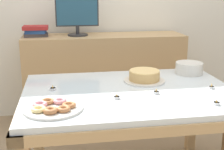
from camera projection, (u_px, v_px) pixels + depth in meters
The scene contains 12 objects.
dining_table at pixel (130, 103), 2.07m from camera, with size 1.42×1.01×0.73m.
sideboard at pixel (104, 78), 3.29m from camera, with size 1.63×0.44×0.92m.
computer_monitor at pixel (77, 17), 3.07m from camera, with size 0.42×0.20×0.38m.
book_stack at pixel (36, 31), 3.05m from camera, with size 0.24×0.18×0.11m.
cake_chocolate_round at pixel (144, 76), 2.23m from camera, with size 0.30×0.30×0.08m.
pastry_platter at pixel (53, 107), 1.71m from camera, with size 0.33×0.33×0.04m.
plate_stack at pixel (189, 68), 2.43m from camera, with size 0.21×0.21×0.09m.
tealight_near_cakes at pixel (117, 97), 1.88m from camera, with size 0.04×0.04×0.04m.
tealight_near_front at pixel (156, 92), 1.97m from camera, with size 0.04×0.04×0.04m.
tealight_centre at pixel (217, 103), 1.79m from camera, with size 0.04×0.04×0.04m.
tealight_right_edge at pixel (53, 89), 2.04m from camera, with size 0.04×0.04×0.04m.
tealight_left_edge at pixel (211, 87), 2.07m from camera, with size 0.04×0.04×0.04m.
Camera 1 is at (-0.43, -1.90, 1.37)m, focal length 50.00 mm.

